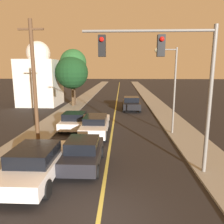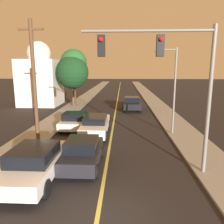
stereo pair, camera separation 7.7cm
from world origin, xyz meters
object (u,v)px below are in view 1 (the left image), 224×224
Objects in this scene: car_outer_lane_second at (75,121)px; utility_pole_left at (34,80)px; car_far_oncoming at (131,103)px; tree_left_near at (72,73)px; car_near_lane_second at (96,125)px; car_outer_lane_front at (36,162)px; car_near_lane_front at (83,152)px; traffic_signal_mast at (170,69)px; streetlamp_right at (170,79)px; domed_building_left at (40,78)px; tree_left_far at (73,63)px.

car_outer_lane_second is 0.49× the size of utility_pole_left.
tree_left_near is (-7.52, 2.23, 3.57)m from car_far_oncoming.
car_near_lane_second is at bearing -35.97° from car_outer_lane_second.
car_outer_lane_front is 17.50m from car_far_oncoming.
car_outer_lane_front reaches higher than car_near_lane_second.
car_near_lane_second is at bearing 72.90° from car_far_oncoming.
car_outer_lane_second is 5.08m from utility_pole_left.
utility_pole_left reaches higher than car_near_lane_front.
utility_pole_left is (-7.64, 3.97, -0.71)m from traffic_signal_mast.
streetlamp_right is (1.35, 6.31, -0.68)m from traffic_signal_mast.
car_far_oncoming is at bearing -15.18° from domed_building_left.
domed_building_left reaches higher than streetlamp_right.
car_outer_lane_second is at bearing 60.33° from car_far_oncoming.
car_near_lane_second is 2.29m from car_outer_lane_second.
traffic_signal_mast is at bearing -27.48° from utility_pole_left.
utility_pole_left reaches higher than car_outer_lane_front.
car_far_oncoming reaches higher than car_near_lane_second.
streetlamp_right is at bearing -52.43° from tree_left_far.
streetlamp_right is 0.98× the size of tree_left_near.
car_near_lane_front is 18.56m from tree_left_near.
car_near_lane_front is 0.53× the size of tree_left_far.
utility_pole_left is 16.20m from domed_building_left.
streetlamp_right is at bearing -42.01° from domed_building_left.
car_far_oncoming is 0.68× the size of streetlamp_right.
tree_left_far is at bearing 108.63° from car_near_lane_second.
streetlamp_right is (2.27, -9.66, 3.36)m from car_far_oncoming.
car_far_oncoming is 14.14m from utility_pole_left.
car_far_oncoming is at bearing 103.24° from streetlamp_right.
tree_left_near reaches higher than car_far_oncoming.
utility_pole_left is at bearing -151.39° from car_near_lane_second.
tree_left_near is at bearing 104.12° from car_near_lane_front.
tree_left_near reaches higher than car_near_lane_second.
car_outer_lane_second is 11.77m from tree_left_near.
car_near_lane_second is 10.47m from car_far_oncoming.
tree_left_far is (-4.39, 18.42, 4.86)m from car_near_lane_front.
car_near_lane_front reaches higher than car_outer_lane_second.
streetlamp_right is 16.03m from tree_left_far.
car_outer_lane_second is at bearing 172.15° from streetlamp_right.
utility_pole_left is at bearing -118.14° from car_outer_lane_second.
car_near_lane_second is 0.79× the size of tree_left_near.
domed_building_left is (-7.16, 11.94, 2.90)m from car_outer_lane_second.
car_far_oncoming is 0.58× the size of tree_left_far.
car_near_lane_second is 0.60× the size of domed_building_left.
car_near_lane_front is 5.76m from traffic_signal_mast.
car_far_oncoming is 12.84m from domed_building_left.
car_near_lane_second is 13.50m from tree_left_near.
car_far_oncoming is at bearing 78.71° from car_near_lane_front.
car_near_lane_front is at bearing -76.61° from tree_left_far.
domed_building_left is (-4.57, 1.05, -0.75)m from tree_left_near.
car_far_oncoming is at bearing -21.89° from tree_left_far.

